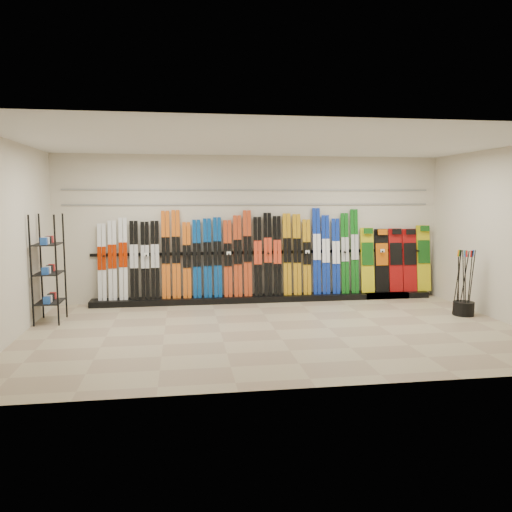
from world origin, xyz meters
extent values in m
plane|color=gray|center=(0.00, 0.00, 0.00)|extent=(8.00, 8.00, 0.00)
plane|color=beige|center=(0.00, 2.50, 1.50)|extent=(8.00, 0.00, 8.00)
plane|color=beige|center=(-4.00, 0.00, 1.50)|extent=(0.00, 5.00, 5.00)
plane|color=beige|center=(4.00, 0.00, 1.50)|extent=(0.00, 5.00, 5.00)
plane|color=silver|center=(0.00, 0.00, 3.00)|extent=(8.00, 8.00, 0.00)
cube|color=black|center=(0.22, 2.28, 0.06)|extent=(8.00, 0.40, 0.12)
cube|color=silver|center=(-3.05, 2.32, 0.88)|extent=(0.17, 0.20, 1.51)
cube|color=silver|center=(-2.85, 2.32, 0.90)|extent=(0.17, 0.20, 1.57)
cube|color=silver|center=(-2.64, 2.33, 0.93)|extent=(0.17, 0.21, 1.63)
cube|color=black|center=(-2.43, 2.32, 0.90)|extent=(0.17, 0.20, 1.56)
cube|color=black|center=(-2.21, 2.32, 0.89)|extent=(0.17, 0.20, 1.54)
cube|color=black|center=(-2.02, 2.32, 0.90)|extent=(0.17, 0.20, 1.56)
cube|color=#CE5914|center=(-1.80, 2.33, 1.00)|extent=(0.17, 0.22, 1.76)
cube|color=#CE5914|center=(-1.60, 2.34, 1.01)|extent=(0.17, 0.23, 1.77)
cube|color=#CE5914|center=(-1.39, 2.32, 0.88)|extent=(0.17, 0.20, 1.53)
cube|color=navy|center=(-1.18, 2.32, 0.91)|extent=(0.17, 0.20, 1.58)
cube|color=navy|center=(-0.97, 2.32, 0.92)|extent=(0.17, 0.21, 1.60)
cube|color=navy|center=(-0.76, 2.33, 0.93)|extent=(0.17, 0.21, 1.62)
cube|color=#BA3D19|center=(-0.55, 2.32, 0.90)|extent=(0.17, 0.20, 1.56)
cube|color=#BA3D19|center=(-0.35, 2.33, 0.95)|extent=(0.17, 0.21, 1.66)
cube|color=#BA3D19|center=(-0.14, 2.33, 1.00)|extent=(0.17, 0.22, 1.76)
cube|color=black|center=(0.07, 2.33, 0.93)|extent=(0.17, 0.21, 1.63)
cube|color=black|center=(0.28, 2.33, 0.97)|extent=(0.17, 0.22, 1.71)
cube|color=black|center=(0.48, 2.33, 0.94)|extent=(0.17, 0.21, 1.64)
cube|color=#C18613|center=(0.69, 2.33, 0.97)|extent=(0.17, 0.22, 1.70)
cube|color=#C18613|center=(0.90, 2.33, 0.96)|extent=(0.17, 0.21, 1.68)
cube|color=#C18613|center=(1.11, 2.32, 0.90)|extent=(0.17, 0.20, 1.57)
cube|color=#0F2C9C|center=(1.32, 2.34, 1.02)|extent=(0.17, 0.23, 1.81)
cube|color=#0F2C9C|center=(1.52, 2.33, 0.95)|extent=(0.17, 0.21, 1.66)
cube|color=#0F2C9C|center=(1.74, 2.32, 0.91)|extent=(0.17, 0.20, 1.58)
cube|color=#115E16|center=(1.94, 2.33, 0.97)|extent=(0.17, 0.22, 1.70)
cube|color=#115E16|center=(2.15, 2.34, 1.01)|extent=(0.17, 0.23, 1.78)
cube|color=gold|center=(2.45, 2.35, 0.81)|extent=(0.29, 0.22, 1.38)
cube|color=black|center=(2.77, 2.34, 0.79)|extent=(0.30, 0.21, 1.35)
cube|color=#990C0C|center=(3.09, 2.35, 0.80)|extent=(0.30, 0.21, 1.36)
cube|color=#990C0C|center=(3.41, 2.34, 0.79)|extent=(0.31, 0.21, 1.35)
cube|color=gold|center=(3.73, 2.35, 0.83)|extent=(0.31, 0.22, 1.42)
cube|color=black|center=(-3.75, 1.12, 0.93)|extent=(0.40, 0.60, 1.87)
cylinder|color=black|center=(3.60, 0.51, 0.12)|extent=(0.37, 0.37, 0.25)
cylinder|color=black|center=(3.65, 0.42, 0.61)|extent=(0.03, 0.08, 1.18)
cylinder|color=black|center=(3.47, 0.55, 0.61)|extent=(0.14, 0.02, 1.18)
cylinder|color=black|center=(3.57, 0.49, 0.61)|extent=(0.06, 0.09, 1.18)
cylinder|color=black|center=(3.51, 0.57, 0.61)|extent=(0.10, 0.06, 1.18)
cylinder|color=black|center=(3.58, 0.46, 0.61)|extent=(0.04, 0.10, 1.18)
cylinder|color=black|center=(3.52, 0.58, 0.61)|extent=(0.04, 0.10, 1.18)
cylinder|color=black|center=(3.73, 0.50, 0.61)|extent=(0.13, 0.06, 1.18)
cylinder|color=black|center=(3.57, 0.49, 0.61)|extent=(0.08, 0.16, 1.17)
cube|color=gray|center=(0.00, 2.48, 2.00)|extent=(7.60, 0.02, 0.03)
cube|color=gray|center=(0.00, 2.48, 2.30)|extent=(7.60, 0.02, 0.03)
camera|label=1|loc=(-1.48, -7.78, 2.14)|focal=35.00mm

